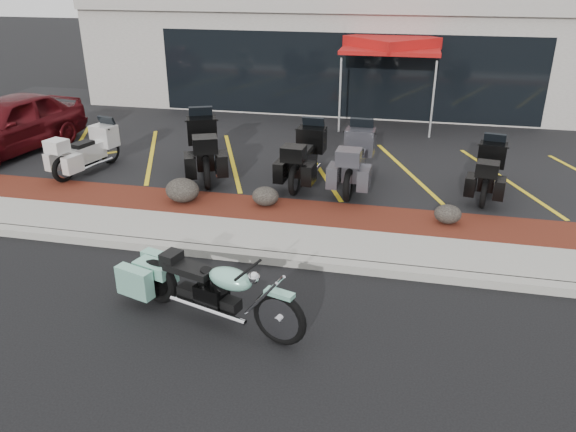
% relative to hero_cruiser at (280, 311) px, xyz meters
% --- Properties ---
extents(ground, '(90.00, 90.00, 0.00)m').
position_rel_hero_cruiser_xyz_m(ground, '(-0.65, 1.30, -0.53)').
color(ground, black).
rests_on(ground, ground).
extents(curb, '(24.00, 0.25, 0.15)m').
position_rel_hero_cruiser_xyz_m(curb, '(-0.65, 2.20, -0.45)').
color(curb, gray).
rests_on(curb, ground).
extents(sidewalk, '(24.00, 1.20, 0.15)m').
position_rel_hero_cruiser_xyz_m(sidewalk, '(-0.65, 2.90, -0.45)').
color(sidewalk, gray).
rests_on(sidewalk, ground).
extents(mulch_bed, '(24.00, 1.20, 0.16)m').
position_rel_hero_cruiser_xyz_m(mulch_bed, '(-0.65, 4.10, -0.45)').
color(mulch_bed, '#3C140D').
rests_on(mulch_bed, ground).
extents(upper_lot, '(26.00, 9.60, 0.15)m').
position_rel_hero_cruiser_xyz_m(upper_lot, '(-0.65, 9.50, -0.45)').
color(upper_lot, black).
rests_on(upper_lot, ground).
extents(dealership_building, '(18.00, 8.16, 4.00)m').
position_rel_hero_cruiser_xyz_m(dealership_building, '(-0.65, 15.77, 1.48)').
color(dealership_building, gray).
rests_on(dealership_building, ground).
extents(boulder_left, '(0.71, 0.59, 0.50)m').
position_rel_hero_cruiser_xyz_m(boulder_left, '(-3.02, 4.07, -0.12)').
color(boulder_left, black).
rests_on(boulder_left, mulch_bed).
extents(boulder_mid, '(0.55, 0.46, 0.39)m').
position_rel_hero_cruiser_xyz_m(boulder_mid, '(-1.29, 4.25, -0.17)').
color(boulder_mid, black).
rests_on(boulder_mid, mulch_bed).
extents(boulder_right, '(0.51, 0.43, 0.36)m').
position_rel_hero_cruiser_xyz_m(boulder_right, '(2.32, 4.15, -0.18)').
color(boulder_right, black).
rests_on(boulder_right, mulch_bed).
extents(hero_cruiser, '(3.08, 1.60, 1.05)m').
position_rel_hero_cruiser_xyz_m(hero_cruiser, '(0.00, 0.00, 0.00)').
color(hero_cruiser, '#7ABEA6').
rests_on(hero_cruiser, ground).
extents(touring_white, '(1.28, 2.18, 1.19)m').
position_rel_hero_cruiser_xyz_m(touring_white, '(-5.73, 6.05, 0.22)').
color(touring_white, silver).
rests_on(touring_white, upper_lot).
extents(touring_black_front, '(1.83, 2.65, 1.44)m').
position_rel_hero_cruiser_xyz_m(touring_black_front, '(-3.48, 6.54, 0.34)').
color(touring_black_front, black).
rests_on(touring_black_front, upper_lot).
extents(touring_black_mid, '(1.00, 2.31, 1.31)m').
position_rel_hero_cruiser_xyz_m(touring_black_mid, '(-0.73, 6.59, 0.28)').
color(touring_black_mid, black).
rests_on(touring_black_mid, upper_lot).
extents(touring_grey, '(0.99, 2.37, 1.36)m').
position_rel_hero_cruiser_xyz_m(touring_grey, '(0.39, 6.55, 0.30)').
color(touring_grey, '#333238').
rests_on(touring_grey, upper_lot).
extents(touring_black_rear, '(1.13, 2.14, 1.19)m').
position_rel_hero_cruiser_xyz_m(touring_black_rear, '(3.31, 6.53, 0.22)').
color(touring_black_rear, black).
rests_on(touring_black_rear, upper_lot).
extents(parked_car, '(2.48, 4.65, 1.51)m').
position_rel_hero_cruiser_xyz_m(parked_car, '(-8.73, 6.30, 0.38)').
color(parked_car, '#460A0E').
rests_on(parked_car, upper_lot).
extents(traffic_cone, '(0.39, 0.39, 0.47)m').
position_rel_hero_cruiser_xyz_m(traffic_cone, '(-1.30, 9.03, -0.14)').
color(traffic_cone, red).
rests_on(traffic_cone, upper_lot).
extents(popup_canopy, '(3.49, 3.49, 2.61)m').
position_rel_hero_cruiser_xyz_m(popup_canopy, '(0.73, 11.43, 1.99)').
color(popup_canopy, silver).
rests_on(popup_canopy, upper_lot).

